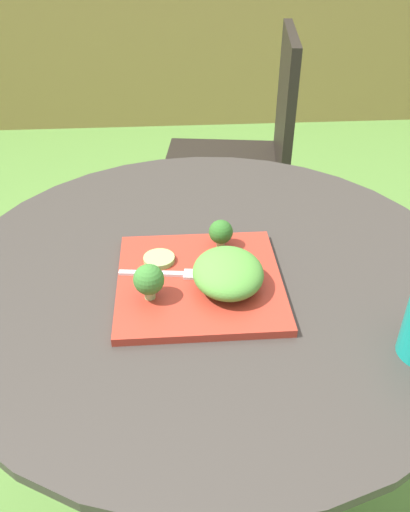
{
  "coord_description": "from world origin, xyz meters",
  "views": [
    {
      "loc": [
        -0.06,
        -0.74,
        1.26
      ],
      "look_at": [
        -0.01,
        -0.03,
        0.75
      ],
      "focal_mm": 36.4,
      "sensor_mm": 36.0,
      "label": 1
    }
  ],
  "objects": [
    {
      "name": "ground_plane",
      "position": [
        0.0,
        0.0,
        0.0
      ],
      "size": [
        12.0,
        12.0,
        0.0
      ],
      "primitive_type": "plane",
      "color": "#568438"
    },
    {
      "name": "patio_table",
      "position": [
        0.0,
        0.0,
        0.46
      ],
      "size": [
        0.92,
        0.92,
        0.71
      ],
      "color": "#38332D",
      "rests_on": "ground_plane"
    },
    {
      "name": "patio_chair",
      "position": [
        0.22,
        0.97,
        0.53
      ],
      "size": [
        0.5,
        0.5,
        0.9
      ],
      "color": "black",
      "rests_on": "ground_plane"
    },
    {
      "name": "salad_plate",
      "position": [
        -0.02,
        -0.05,
        0.72
      ],
      "size": [
        0.27,
        0.27,
        0.01
      ],
      "primitive_type": "cube",
      "color": "#AD3323",
      "rests_on": "patio_table"
    },
    {
      "name": "fork",
      "position": [
        -0.07,
        -0.04,
        0.73
      ],
      "size": [
        0.15,
        0.03,
        0.0
      ],
      "color": "silver",
      "rests_on": "salad_plate"
    },
    {
      "name": "lettuce_mound",
      "position": [
        0.02,
        -0.08,
        0.75
      ],
      "size": [
        0.11,
        0.13,
        0.05
      ],
      "primitive_type": "ellipsoid",
      "color": "#519338",
      "rests_on": "salad_plate"
    },
    {
      "name": "broccoli_floret_0",
      "position": [
        -0.1,
        -0.1,
        0.76
      ],
      "size": [
        0.05,
        0.05,
        0.06
      ],
      "color": "#99B770",
      "rests_on": "salad_plate"
    },
    {
      "name": "broccoli_floret_1",
      "position": [
        0.02,
        0.04,
        0.76
      ],
      "size": [
        0.04,
        0.04,
        0.05
      ],
      "color": "#99B770",
      "rests_on": "salad_plate"
    },
    {
      "name": "cucumber_slice_0",
      "position": [
        -0.09,
        0.0,
        0.73
      ],
      "size": [
        0.05,
        0.05,
        0.01
      ],
      "primitive_type": "cylinder",
      "color": "#8EB766",
      "rests_on": "salad_plate"
    }
  ]
}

